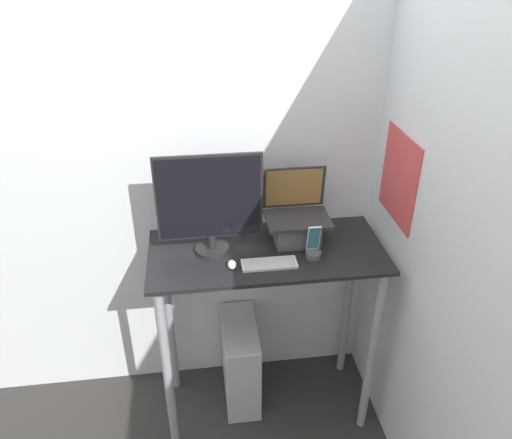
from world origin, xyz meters
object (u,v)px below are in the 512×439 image
monitor (210,205)px  computer_tower (240,361)px  mouse (232,265)px  cell_phone (313,249)px  keyboard (269,264)px  laptop (297,223)px

monitor → computer_tower: size_ratio=0.95×
monitor → mouse: size_ratio=7.67×
cell_phone → computer_tower: (-0.35, 0.18, -0.89)m
monitor → cell_phone: 0.54m
computer_tower → keyboard: bearing=-60.6°
keyboard → laptop: bearing=49.4°
laptop → keyboard: laptop is taller
keyboard → mouse: (-0.18, 0.01, 0.01)m
cell_phone → keyboard: bearing=-169.0°
laptop → computer_tower: (-0.30, 0.03, -0.95)m
laptop → computer_tower: bearing=174.7°
mouse → cell_phone: 0.40m
cell_phone → computer_tower: cell_phone is taller
keyboard → mouse: 0.18m
mouse → computer_tower: 0.89m
monitor → mouse: monitor is taller
computer_tower → monitor: bearing=-155.0°
laptop → mouse: laptop is taller
laptop → mouse: (-0.35, -0.19, -0.09)m
keyboard → cell_phone: (0.22, 0.04, 0.03)m
monitor → computer_tower: 1.11m
keyboard → computer_tower: (-0.13, 0.23, -0.85)m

